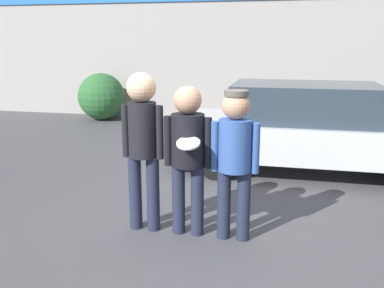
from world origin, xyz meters
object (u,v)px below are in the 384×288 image
object	(u,v)px
person_right	(235,152)
shrub	(101,97)
person_middle_with_frisbee	(188,147)
parked_car_near	(308,128)
person_left	(143,137)

from	to	relation	value
person_right	shrub	size ratio (longest dim) A/B	1.28
person_middle_with_frisbee	parked_car_near	size ratio (longest dim) A/B	0.37
person_left	shrub	xyz separation A→B (m)	(-3.56, 6.67, -0.46)
person_left	parked_car_near	world-z (taller)	person_left
person_right	parked_car_near	xyz separation A→B (m)	(0.88, 2.89, -0.26)
parked_car_near	person_right	bearing A→B (deg)	-106.88
person_left	person_middle_with_frisbee	size ratio (longest dim) A/B	1.08
person_middle_with_frisbee	shrub	distance (m)	7.84
person_left	person_right	distance (m)	1.06
shrub	person_right	bearing A→B (deg)	-55.45
person_middle_with_frisbee	shrub	bearing A→B (deg)	121.43
person_left	shrub	world-z (taller)	person_left
person_right	person_middle_with_frisbee	bearing A→B (deg)	178.45
shrub	person_middle_with_frisbee	bearing A→B (deg)	-58.57
person_left	parked_car_near	bearing A→B (deg)	55.98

